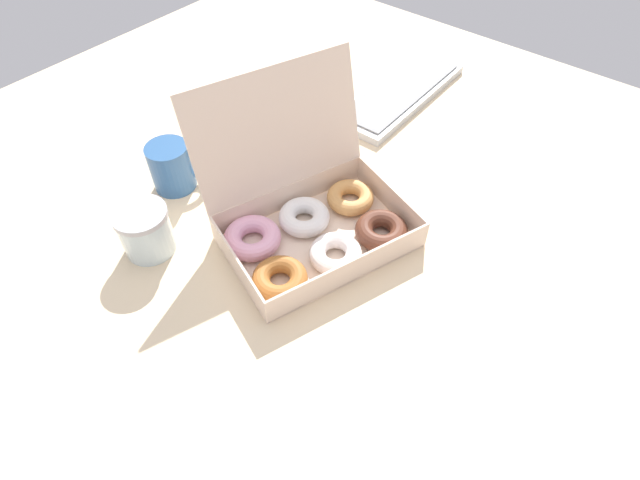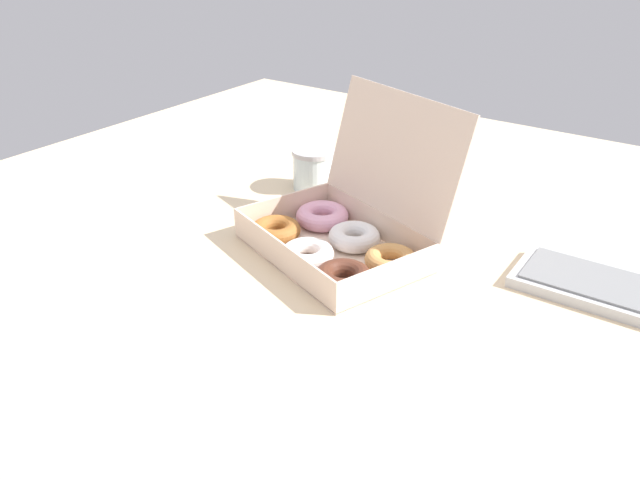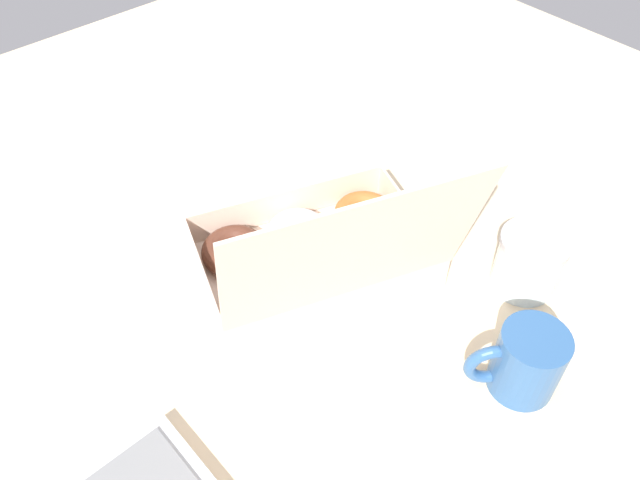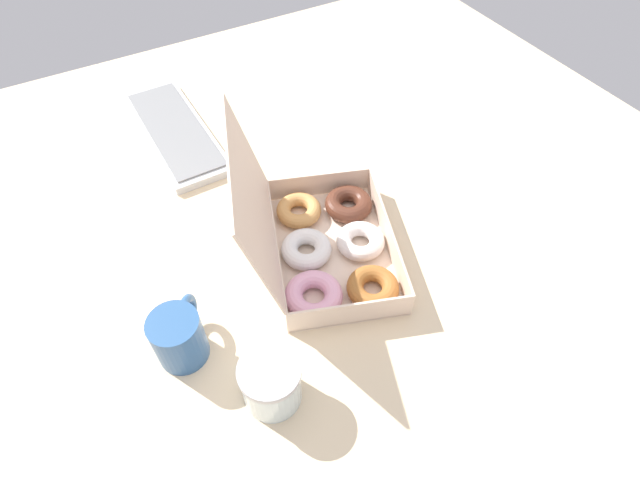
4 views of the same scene
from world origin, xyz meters
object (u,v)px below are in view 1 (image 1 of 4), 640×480
(coffee_mug, at_px, (173,166))
(glass_jar, at_px, (145,231))
(keyboard, at_px, (400,93))
(donut_box, at_px, (312,224))

(coffee_mug, relative_size, glass_jar, 1.16)
(keyboard, height_order, coffee_mug, coffee_mug)
(keyboard, distance_m, glass_jar, 0.68)
(donut_box, xyz_separation_m, glass_jar, (-0.20, 0.20, 0.01))
(keyboard, distance_m, coffee_mug, 0.57)
(donut_box, bearing_deg, coffee_mug, 101.72)
(donut_box, height_order, glass_jar, donut_box)
(coffee_mug, xyz_separation_m, glass_jar, (-0.14, -0.09, -0.00))
(donut_box, xyz_separation_m, coffee_mug, (-0.06, 0.30, 0.01))
(donut_box, bearing_deg, glass_jar, 134.26)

